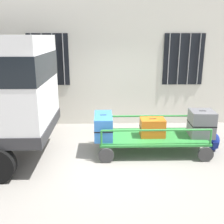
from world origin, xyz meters
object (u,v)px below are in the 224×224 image
(luggage_cart, at_px, (152,138))
(suitcase_left_bottom, at_px, (103,126))
(suitcase_midleft_bottom, at_px, (152,127))
(suitcase_center_bottom, at_px, (201,123))
(backpack, at_px, (214,142))

(luggage_cart, distance_m, suitcase_left_bottom, 1.20)
(suitcase_midleft_bottom, bearing_deg, luggage_cart, -90.00)
(suitcase_left_bottom, bearing_deg, suitcase_center_bottom, -0.16)
(suitcase_midleft_bottom, xyz_separation_m, backpack, (1.51, 0.00, -0.39))
(luggage_cart, bearing_deg, suitcase_midleft_bottom, 90.00)
(luggage_cart, height_order, suitcase_midleft_bottom, suitcase_midleft_bottom)
(luggage_cart, height_order, suitcase_center_bottom, suitcase_center_bottom)
(luggage_cart, bearing_deg, suitcase_center_bottom, -0.34)
(suitcase_center_bottom, bearing_deg, backpack, 1.41)
(luggage_cart, height_order, backpack, backpack)
(suitcase_midleft_bottom, height_order, suitcase_center_bottom, suitcase_center_bottom)
(suitcase_midleft_bottom, distance_m, suitcase_center_bottom, 1.16)
(luggage_cart, xyz_separation_m, backpack, (1.51, 0.00, -0.12))
(suitcase_center_bottom, xyz_separation_m, backpack, (0.36, 0.01, -0.48))
(suitcase_midleft_bottom, relative_size, suitcase_center_bottom, 0.93)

